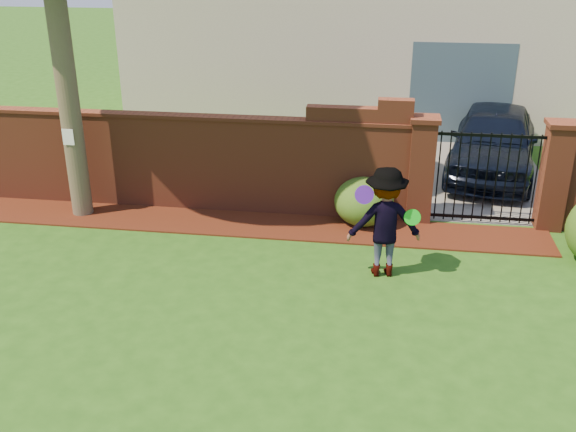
# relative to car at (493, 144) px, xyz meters

# --- Properties ---
(ground) EXTENTS (80.00, 80.00, 0.01)m
(ground) POSITION_rel_car_xyz_m (-3.97, -6.54, -0.72)
(ground) COLOR #255214
(ground) RESTS_ON ground
(mulch_bed) EXTENTS (11.10, 1.08, 0.03)m
(mulch_bed) POSITION_rel_car_xyz_m (-4.92, -3.20, -0.70)
(mulch_bed) COLOR #3B150A
(mulch_bed) RESTS_ON ground
(brick_wall) EXTENTS (8.70, 0.31, 2.16)m
(brick_wall) POSITION_rel_car_xyz_m (-5.98, -2.54, 0.21)
(brick_wall) COLOR brown
(brick_wall) RESTS_ON ground
(pillar_left) EXTENTS (0.50, 0.50, 1.88)m
(pillar_left) POSITION_rel_car_xyz_m (-1.57, -2.54, 0.24)
(pillar_left) COLOR brown
(pillar_left) RESTS_ON ground
(pillar_right) EXTENTS (0.50, 0.50, 1.88)m
(pillar_right) POSITION_rel_car_xyz_m (0.63, -2.54, 0.24)
(pillar_right) COLOR brown
(pillar_right) RESTS_ON ground
(iron_gate) EXTENTS (1.78, 0.03, 1.60)m
(iron_gate) POSITION_rel_car_xyz_m (-0.47, -2.54, 0.14)
(iron_gate) COLOR black
(iron_gate) RESTS_ON ground
(driveway) EXTENTS (3.20, 8.00, 0.01)m
(driveway) POSITION_rel_car_xyz_m (-0.47, 1.46, -0.71)
(driveway) COLOR slate
(driveway) RESTS_ON ground
(car) EXTENTS (2.47, 4.46, 1.44)m
(car) POSITION_rel_car_xyz_m (0.00, 0.00, 0.00)
(car) COLOR black
(car) RESTS_ON ground
(paper_notice) EXTENTS (0.20, 0.01, 0.28)m
(paper_notice) POSITION_rel_car_xyz_m (-7.57, -3.33, 0.78)
(paper_notice) COLOR white
(paper_notice) RESTS_ON tree
(shrub_left) EXTENTS (1.03, 1.03, 0.84)m
(shrub_left) POSITION_rel_car_xyz_m (-2.51, -2.86, -0.30)
(shrub_left) COLOR #265318
(shrub_left) RESTS_ON ground
(man) EXTENTS (1.16, 0.78, 1.66)m
(man) POSITION_rel_car_xyz_m (-2.16, -4.69, 0.11)
(man) COLOR gray
(man) RESTS_ON ground
(frisbee_purple) EXTENTS (0.28, 0.13, 0.27)m
(frisbee_purple) POSITION_rel_car_xyz_m (-2.47, -4.86, 0.60)
(frisbee_purple) COLOR #581CB2
(frisbee_purple) RESTS_ON man
(frisbee_green) EXTENTS (0.24, 0.06, 0.24)m
(frisbee_green) POSITION_rel_car_xyz_m (-1.78, -4.76, 0.26)
(frisbee_green) COLOR #19C21D
(frisbee_green) RESTS_ON man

